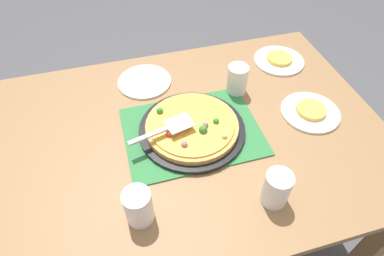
% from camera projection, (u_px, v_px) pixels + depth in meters
% --- Properties ---
extents(ground_plane, '(8.00, 8.00, 0.00)m').
position_uv_depth(ground_plane, '(192.00, 225.00, 1.72)').
color(ground_plane, '#4C4C51').
extents(dining_table, '(1.40, 1.00, 0.75)m').
position_uv_depth(dining_table, '(192.00, 151.00, 1.25)').
color(dining_table, olive).
rests_on(dining_table, ground_plane).
extents(placemat, '(0.48, 0.36, 0.01)m').
position_uv_depth(placemat, '(192.00, 131.00, 1.16)').
color(placemat, '#2D753D').
rests_on(placemat, dining_table).
extents(pizza_pan, '(0.38, 0.38, 0.01)m').
position_uv_depth(pizza_pan, '(192.00, 129.00, 1.16)').
color(pizza_pan, black).
rests_on(pizza_pan, placemat).
extents(pizza, '(0.33, 0.33, 0.05)m').
position_uv_depth(pizza, '(192.00, 126.00, 1.14)').
color(pizza, tan).
rests_on(pizza, pizza_pan).
extents(plate_near_left, '(0.22, 0.22, 0.01)m').
position_uv_depth(plate_near_left, '(310.00, 112.00, 1.23)').
color(plate_near_left, white).
rests_on(plate_near_left, dining_table).
extents(plate_far_right, '(0.22, 0.22, 0.01)m').
position_uv_depth(plate_far_right, '(279.00, 61.00, 1.45)').
color(plate_far_right, white).
rests_on(plate_far_right, dining_table).
extents(plate_side, '(0.22, 0.22, 0.01)m').
position_uv_depth(plate_side, '(145.00, 82.00, 1.35)').
color(plate_side, white).
rests_on(plate_side, dining_table).
extents(served_slice_left, '(0.11, 0.11, 0.02)m').
position_uv_depth(served_slice_left, '(311.00, 110.00, 1.22)').
color(served_slice_left, '#EAB747').
rests_on(served_slice_left, plate_near_left).
extents(served_slice_right, '(0.11, 0.11, 0.02)m').
position_uv_depth(served_slice_right, '(279.00, 58.00, 1.44)').
color(served_slice_right, '#EAB747').
rests_on(served_slice_right, plate_far_right).
extents(cup_near, '(0.08, 0.08, 0.12)m').
position_uv_depth(cup_near, '(276.00, 188.00, 0.94)').
color(cup_near, white).
rests_on(cup_near, dining_table).
extents(cup_far, '(0.08, 0.08, 0.12)m').
position_uv_depth(cup_far, '(138.00, 207.00, 0.90)').
color(cup_far, white).
rests_on(cup_far, dining_table).
extents(cup_corner, '(0.08, 0.08, 0.12)m').
position_uv_depth(cup_corner, '(237.00, 80.00, 1.27)').
color(cup_corner, white).
rests_on(cup_corner, dining_table).
extents(pizza_server, '(0.23, 0.10, 0.01)m').
position_uv_depth(pizza_server, '(167.00, 128.00, 1.08)').
color(pizza_server, silver).
rests_on(pizza_server, pizza).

